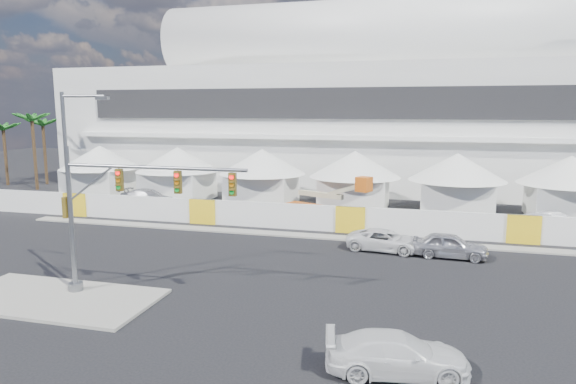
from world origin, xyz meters
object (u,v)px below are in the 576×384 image
(lot_car_c, at_px, (148,198))
(boom_lift, at_px, (316,207))
(pickup_curb, at_px, (385,240))
(sedan_silver, at_px, (450,245))
(streetlight_median, at_px, (72,176))
(traffic_mast, at_px, (107,214))
(pickup_near, at_px, (397,354))
(lot_car_a, at_px, (554,223))

(lot_car_c, distance_m, boom_lift, 16.80)
(pickup_curb, relative_size, boom_lift, 0.60)
(sedan_silver, xyz_separation_m, streetlight_median, (-19.20, -10.38, 5.06))
(sedan_silver, bearing_deg, boom_lift, 52.88)
(sedan_silver, relative_size, traffic_mast, 0.48)
(pickup_curb, distance_m, pickup_near, 16.08)
(sedan_silver, height_order, lot_car_a, sedan_silver)
(lot_car_c, xyz_separation_m, streetlight_median, (7.89, -20.75, 5.03))
(sedan_silver, bearing_deg, lot_car_a, -39.27)
(sedan_silver, xyz_separation_m, pickup_near, (-2.40, -15.43, -0.05))
(lot_car_a, relative_size, streetlight_median, 0.48)
(pickup_near, bearing_deg, lot_car_a, -33.54)
(pickup_curb, distance_m, boom_lift, 10.32)
(lot_car_a, xyz_separation_m, streetlight_median, (-27.02, -19.02, 5.07))
(pickup_curb, relative_size, streetlight_median, 0.50)
(lot_car_a, relative_size, traffic_mast, 0.49)
(lot_car_a, xyz_separation_m, lot_car_c, (-34.91, 1.73, 0.05))
(traffic_mast, bearing_deg, boom_lift, 73.11)
(pickup_curb, xyz_separation_m, lot_car_a, (11.87, 8.08, 0.09))
(sedan_silver, height_order, traffic_mast, traffic_mast)
(sedan_silver, height_order, pickup_near, sedan_silver)
(pickup_near, distance_m, streetlight_median, 18.27)
(traffic_mast, relative_size, boom_lift, 1.16)
(pickup_near, height_order, traffic_mast, traffic_mast)
(sedan_silver, relative_size, boom_lift, 0.55)
(pickup_curb, height_order, lot_car_a, lot_car_a)
(pickup_near, distance_m, lot_car_a, 26.16)
(streetlight_median, bearing_deg, boom_lift, 65.20)
(sedan_silver, distance_m, lot_car_a, 11.65)
(pickup_near, xyz_separation_m, traffic_mast, (-14.11, 3.95, 3.48))
(lot_car_a, relative_size, lot_car_c, 0.83)
(lot_car_a, height_order, boom_lift, boom_lift)
(pickup_curb, bearing_deg, boom_lift, 44.58)
(pickup_near, bearing_deg, streetlight_median, 62.70)
(traffic_mast, height_order, boom_lift, traffic_mast)
(lot_car_a, xyz_separation_m, boom_lift, (-18.20, 0.06, 0.31))
(sedan_silver, bearing_deg, pickup_curb, 84.96)
(pickup_near, relative_size, lot_car_c, 0.89)
(streetlight_median, bearing_deg, traffic_mast, -22.43)
(traffic_mast, bearing_deg, lot_car_a, 39.61)
(streetlight_median, relative_size, boom_lift, 1.20)
(pickup_curb, relative_size, traffic_mast, 0.51)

